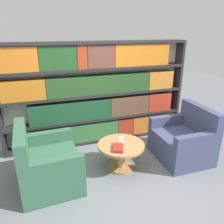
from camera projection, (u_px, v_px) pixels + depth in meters
name	position (u px, v px, depth m)	size (l,w,h in m)	color
ground_plane	(120.00, 176.00, 3.35)	(14.00, 14.00, 0.00)	slate
bookshelf	(98.00, 94.00, 4.15)	(3.50, 0.30, 1.92)	silver
armchair_left	(47.00, 165.00, 3.09)	(0.85, 0.97, 0.91)	#336047
armchair_right	(183.00, 141.00, 3.76)	(0.81, 0.94, 0.91)	#42476B
coffee_table	(121.00, 151.00, 3.46)	(0.74, 0.74, 0.43)	#AD7F4C
table_sign	(121.00, 141.00, 3.39)	(0.08, 0.06, 0.13)	black
stray_book	(118.00, 148.00, 3.26)	(0.23, 0.28, 0.04)	maroon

